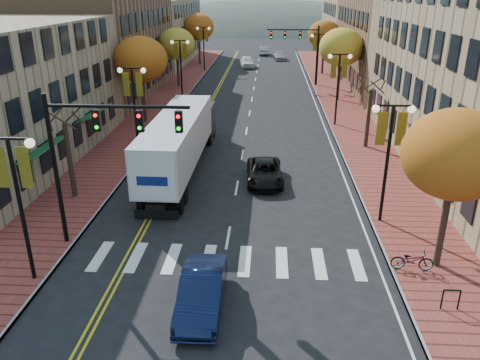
% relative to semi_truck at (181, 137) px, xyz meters
% --- Properties ---
extents(ground, '(200.00, 200.00, 0.00)m').
position_rel_semi_truck_xyz_m(ground, '(3.70, -12.75, -2.24)').
color(ground, black).
rests_on(ground, ground).
extents(sidewalk_left, '(4.00, 85.00, 0.15)m').
position_rel_semi_truck_xyz_m(sidewalk_left, '(-5.30, 19.75, -2.17)').
color(sidewalk_left, brown).
rests_on(sidewalk_left, ground).
extents(sidewalk_right, '(4.00, 85.00, 0.15)m').
position_rel_semi_truck_xyz_m(sidewalk_right, '(12.70, 19.75, -2.17)').
color(sidewalk_right, brown).
rests_on(sidewalk_right, ground).
extents(building_left_mid, '(12.00, 24.00, 11.00)m').
position_rel_semi_truck_xyz_m(building_left_mid, '(-13.30, 23.25, 3.26)').
color(building_left_mid, brown).
rests_on(building_left_mid, ground).
extents(building_left_far, '(12.00, 26.00, 9.50)m').
position_rel_semi_truck_xyz_m(building_left_far, '(-13.30, 48.25, 2.51)').
color(building_left_far, '#9E8966').
rests_on(building_left_far, ground).
extents(building_right_mid, '(15.00, 24.00, 10.00)m').
position_rel_semi_truck_xyz_m(building_right_mid, '(22.20, 29.25, 2.76)').
color(building_right_mid, brown).
rests_on(building_right_mid, ground).
extents(building_right_far, '(15.00, 20.00, 11.00)m').
position_rel_semi_truck_xyz_m(building_right_far, '(22.20, 51.25, 3.26)').
color(building_right_far, '#9E8966').
rests_on(building_right_far, ground).
extents(tree_left_a, '(0.28, 0.28, 4.20)m').
position_rel_semi_truck_xyz_m(tree_left_a, '(-5.30, -4.75, 0.01)').
color(tree_left_a, '#382619').
rests_on(tree_left_a, sidewalk_left).
extents(tree_left_b, '(4.48, 4.48, 7.21)m').
position_rel_semi_truck_xyz_m(tree_left_b, '(-5.30, 11.25, 3.20)').
color(tree_left_b, '#382619').
rests_on(tree_left_b, sidewalk_left).
extents(tree_left_c, '(4.16, 4.16, 6.69)m').
position_rel_semi_truck_xyz_m(tree_left_c, '(-5.30, 27.25, 2.81)').
color(tree_left_c, '#382619').
rests_on(tree_left_c, sidewalk_left).
extents(tree_left_d, '(4.61, 4.61, 7.42)m').
position_rel_semi_truck_xyz_m(tree_left_d, '(-5.30, 45.25, 3.36)').
color(tree_left_d, '#382619').
rests_on(tree_left_d, sidewalk_left).
extents(tree_right_a, '(4.16, 4.16, 6.69)m').
position_rel_semi_truck_xyz_m(tree_right_a, '(12.70, -10.75, 2.81)').
color(tree_right_a, '#382619').
rests_on(tree_right_a, sidewalk_right).
extents(tree_right_b, '(0.28, 0.28, 4.20)m').
position_rel_semi_truck_xyz_m(tree_right_b, '(12.70, 5.25, 0.01)').
color(tree_right_b, '#382619').
rests_on(tree_right_b, sidewalk_right).
extents(tree_right_c, '(4.48, 4.48, 7.21)m').
position_rel_semi_truck_xyz_m(tree_right_c, '(12.70, 21.25, 3.20)').
color(tree_right_c, '#382619').
rests_on(tree_right_c, sidewalk_right).
extents(tree_right_d, '(4.35, 4.35, 7.00)m').
position_rel_semi_truck_xyz_m(tree_right_d, '(12.70, 37.25, 3.04)').
color(tree_right_d, '#382619').
rests_on(tree_right_d, sidewalk_right).
extents(lamp_left_a, '(1.96, 0.36, 6.05)m').
position_rel_semi_truck_xyz_m(lamp_left_a, '(-3.80, -12.75, 2.05)').
color(lamp_left_a, black).
rests_on(lamp_left_a, ground).
extents(lamp_left_b, '(1.96, 0.36, 6.05)m').
position_rel_semi_truck_xyz_m(lamp_left_b, '(-3.80, 3.25, 2.05)').
color(lamp_left_b, black).
rests_on(lamp_left_b, ground).
extents(lamp_left_c, '(1.96, 0.36, 6.05)m').
position_rel_semi_truck_xyz_m(lamp_left_c, '(-3.80, 21.25, 2.05)').
color(lamp_left_c, black).
rests_on(lamp_left_c, ground).
extents(lamp_left_d, '(1.96, 0.36, 6.05)m').
position_rel_semi_truck_xyz_m(lamp_left_d, '(-3.80, 39.25, 2.05)').
color(lamp_left_d, black).
rests_on(lamp_left_d, ground).
extents(lamp_right_a, '(1.96, 0.36, 6.05)m').
position_rel_semi_truck_xyz_m(lamp_right_a, '(11.20, -6.75, 2.05)').
color(lamp_right_a, black).
rests_on(lamp_right_a, ground).
extents(lamp_right_b, '(1.96, 0.36, 6.05)m').
position_rel_semi_truck_xyz_m(lamp_right_b, '(11.20, 11.25, 2.05)').
color(lamp_right_b, black).
rests_on(lamp_right_b, ground).
extents(lamp_right_c, '(1.96, 0.36, 6.05)m').
position_rel_semi_truck_xyz_m(lamp_right_c, '(11.20, 29.25, 2.05)').
color(lamp_right_c, black).
rests_on(lamp_right_c, ground).
extents(traffic_mast_near, '(6.10, 0.35, 7.00)m').
position_rel_semi_truck_xyz_m(traffic_mast_near, '(-1.78, -9.76, 2.68)').
color(traffic_mast_near, black).
rests_on(traffic_mast_near, ground).
extents(traffic_mast_far, '(6.10, 0.34, 7.00)m').
position_rel_semi_truck_xyz_m(traffic_mast_far, '(9.18, 29.24, 2.68)').
color(traffic_mast_far, black).
rests_on(traffic_mast_far, ground).
extents(semi_truck, '(2.63, 15.39, 3.84)m').
position_rel_semi_truck_xyz_m(semi_truck, '(0.00, 0.00, 0.00)').
color(semi_truck, black).
rests_on(semi_truck, ground).
extents(navy_sedan, '(1.56, 4.40, 1.44)m').
position_rel_semi_truck_xyz_m(navy_sedan, '(3.20, -14.07, -1.52)').
color(navy_sedan, black).
rests_on(navy_sedan, ground).
extents(black_suv, '(2.35, 4.68, 1.27)m').
position_rel_semi_truck_xyz_m(black_suv, '(5.33, -1.72, -1.61)').
color(black_suv, black).
rests_on(black_suv, ground).
extents(car_far_white, '(2.53, 5.01, 1.64)m').
position_rel_semi_truck_xyz_m(car_far_white, '(2.11, 43.06, -1.43)').
color(car_far_white, silver).
rests_on(car_far_white, ground).
extents(car_far_silver, '(2.23, 4.65, 1.31)m').
position_rel_semi_truck_xyz_m(car_far_silver, '(7.12, 51.47, -1.59)').
color(car_far_silver, '#A3A3AA').
rests_on(car_far_silver, ground).
extents(car_far_oncoming, '(1.62, 4.48, 1.47)m').
position_rel_semi_truck_xyz_m(car_far_oncoming, '(4.42, 57.51, -1.51)').
color(car_far_oncoming, '#A7A7AF').
rests_on(car_far_oncoming, ground).
extents(bicycle, '(1.74, 0.68, 0.90)m').
position_rel_semi_truck_xyz_m(bicycle, '(11.52, -11.21, -1.64)').
color(bicycle, gray).
rests_on(bicycle, sidewalk_right).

